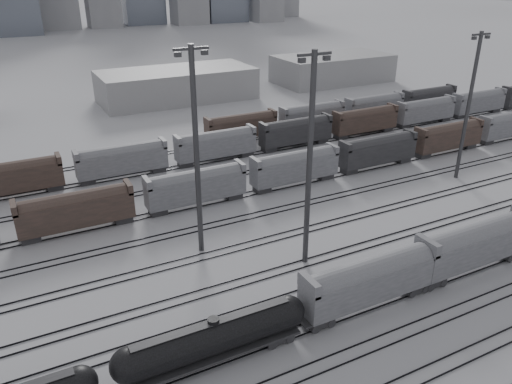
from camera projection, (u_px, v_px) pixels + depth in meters
name	position (u px, v px, depth m)	size (l,w,h in m)	color
ground	(388.00, 306.00, 52.36)	(900.00, 900.00, 0.00)	silver
tracks	(300.00, 233.00, 66.48)	(220.00, 71.50, 0.16)	black
tank_car_b	(214.00, 338.00, 44.02)	(18.34, 3.06, 4.53)	#252528
hopper_car_a	(370.00, 279.00, 50.92)	(15.65, 3.11, 5.60)	#252528
hopper_car_b	(476.00, 243.00, 57.28)	(16.28, 3.24, 5.82)	#252528
light_mast_b	(196.00, 150.00, 57.25)	(4.02, 0.64, 25.14)	#38383A
light_mast_c	(310.00, 159.00, 54.88)	(4.00, 0.64, 24.99)	#38383A
light_mast_d	(469.00, 104.00, 79.10)	(3.80, 0.61, 23.74)	#38383A
bg_string_near	(295.00, 168.00, 80.44)	(151.00, 3.00, 5.60)	gray
bg_string_mid	(296.00, 133.00, 97.56)	(151.00, 3.00, 5.60)	#252528
bg_string_far	(344.00, 112.00, 111.36)	(66.00, 3.00, 5.60)	#503B33
warehouse_mid	(177.00, 85.00, 131.73)	(40.00, 18.00, 8.00)	#979799
warehouse_right	(333.00, 68.00, 152.67)	(35.00, 18.00, 8.00)	#979799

